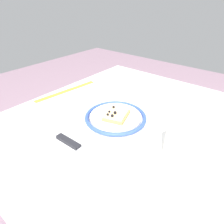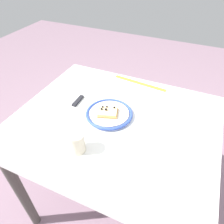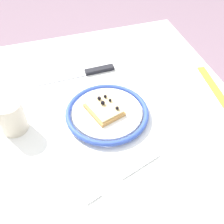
% 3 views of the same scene
% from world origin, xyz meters
% --- Properties ---
extents(dining_table, '(0.90, 0.77, 0.74)m').
position_xyz_m(dining_table, '(0.00, 0.00, 0.63)').
color(dining_table, white).
rests_on(dining_table, ground_plane).
extents(plate, '(0.22, 0.22, 0.02)m').
position_xyz_m(plate, '(0.03, -0.02, 0.75)').
color(plate, white).
rests_on(plate, dining_table).
extents(pizza_slice_near, '(0.11, 0.10, 0.03)m').
position_xyz_m(pizza_slice_near, '(0.04, -0.01, 0.76)').
color(pizza_slice_near, tan).
rests_on(pizza_slice_near, plate).
extents(knife, '(0.03, 0.24, 0.01)m').
position_xyz_m(knife, '(0.22, -0.02, 0.74)').
color(knife, silver).
rests_on(knife, dining_table).
extents(fork, '(0.08, 0.20, 0.00)m').
position_xyz_m(fork, '(-0.15, 0.00, 0.74)').
color(fork, silver).
rests_on(fork, dining_table).
extents(cup, '(0.07, 0.07, 0.09)m').
position_xyz_m(cup, '(0.06, 0.21, 0.78)').
color(cup, beige).
rests_on(cup, dining_table).
extents(measuring_tape, '(0.31, 0.06, 0.00)m').
position_xyz_m(measuring_tape, '(-0.01, -0.34, 0.74)').
color(measuring_tape, yellow).
rests_on(measuring_tape, dining_table).
extents(napkin, '(0.13, 0.14, 0.00)m').
position_xyz_m(napkin, '(-0.36, -0.13, 0.74)').
color(napkin, white).
rests_on(napkin, dining_table).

